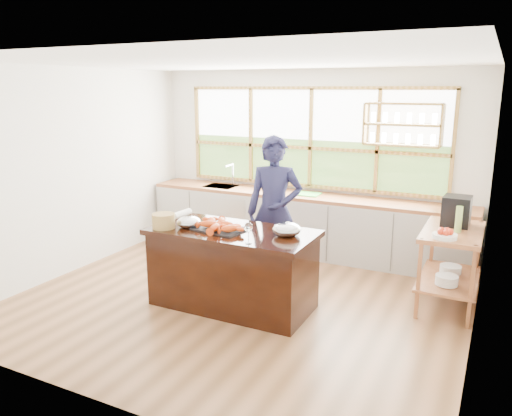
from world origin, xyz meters
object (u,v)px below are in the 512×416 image
Objects in this scene: cook at (274,212)px; espresso_machine at (457,211)px; island at (233,268)px; wicker_basket at (164,221)px.

espresso_machine is at bearing -3.70° from cook.
island is at bearing -147.63° from espresso_machine.
wicker_basket is at bearing -150.04° from espresso_machine.
wicker_basket is (-2.92, -1.58, -0.09)m from espresso_machine.
espresso_machine is (2.19, 1.31, 0.62)m from island.
cook is at bearing -165.10° from espresso_machine.
island is 7.21× the size of wicker_basket.
wicker_basket is (-0.73, -0.27, 0.53)m from island.
wicker_basket is at bearing -145.50° from cook.
island is 5.45× the size of espresso_machine.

